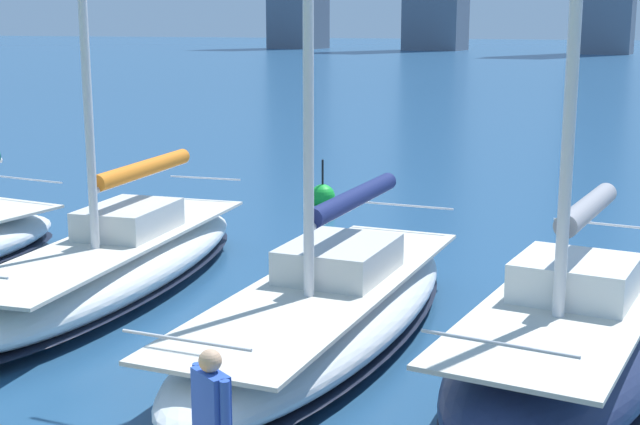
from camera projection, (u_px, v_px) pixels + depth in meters
The scene contains 5 objects.
sailboat_grey at pixel (565, 345), 12.23m from camera, with size 3.08×7.13×11.08m.
sailboat_navy at pixel (327, 308), 14.35m from camera, with size 2.93×9.41×10.66m.
sailboat_orange at pixel (117, 260), 17.10m from camera, with size 3.61×9.66×11.72m.
person_blue_shirt at pixel (212, 415), 8.18m from camera, with size 0.53×0.37×1.61m.
channel_buoy at pixel (323, 196), 24.96m from camera, with size 0.70×0.70×1.40m.
Camera 1 is at (-5.89, 5.69, 5.09)m, focal length 50.00 mm.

